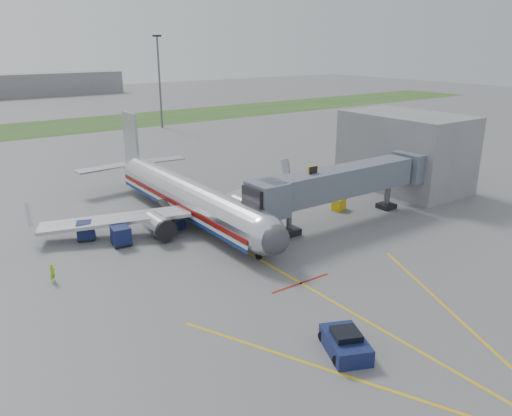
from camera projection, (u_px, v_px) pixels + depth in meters
ground at (272, 266)px, 44.25m from camera, size 400.00×400.00×0.00m
grass_strip at (33, 129)px, 113.74m from camera, size 300.00×25.00×0.01m
apron_markings at (330, 300)px, 38.54m from camera, size 21.52×50.00×0.01m
airliner at (189, 197)px, 55.19m from camera, size 32.10×35.67×10.25m
jet_bridge at (339, 183)px, 53.78m from camera, size 25.30×4.00×6.90m
terminal at (405, 151)px, 66.92m from camera, size 10.00×16.00×10.00m
light_mast_right at (159, 80)px, 112.52m from camera, size 2.00×0.44×20.40m
pushback_tug at (345, 344)px, 31.78m from camera, size 3.62×4.37×1.57m
baggage_cart_a at (121, 236)px, 48.55m from camera, size 1.91×1.91×1.88m
baggage_cart_b at (162, 224)px, 51.86m from camera, size 1.92×1.92×1.85m
baggage_cart_c at (86, 231)px, 50.00m from camera, size 2.20×2.20×1.85m
belt_loader at (171, 220)px, 54.07m from camera, size 1.59×4.66×2.26m
ground_power_cart at (339, 204)px, 59.07m from camera, size 1.96×1.60×1.36m
ramp_worker at (52, 273)px, 41.16m from camera, size 0.70×0.70×1.63m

